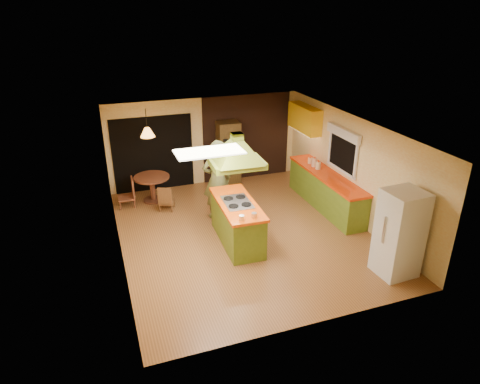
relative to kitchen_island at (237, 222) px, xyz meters
name	(u,v)px	position (x,y,z in m)	size (l,w,h in m)	color
ground	(244,233)	(0.27, 0.30, -0.49)	(6.50, 6.50, 0.00)	#985F31
room_walls	(244,183)	(0.27, 0.30, 0.76)	(5.50, 6.50, 6.50)	#F7E7B1
ceiling_plane	(245,128)	(0.27, 0.30, 2.01)	(6.50, 6.50, 0.00)	silver
brick_panel	(247,137)	(1.52, 3.53, 0.76)	(2.64, 0.03, 2.50)	#381E14
nook_opening	(153,154)	(-1.23, 3.53, 0.56)	(2.20, 0.03, 2.10)	black
right_counter	(326,190)	(2.72, 0.90, -0.03)	(0.62, 3.05, 0.92)	olive
upper_cabinets	(305,118)	(2.84, 2.50, 1.46)	(0.34, 1.40, 0.70)	yellow
window_right	(343,143)	(2.97, 0.70, 1.28)	(0.12, 1.35, 1.06)	black
fluor_panel	(209,152)	(-0.83, -0.90, 2.00)	(1.20, 0.60, 0.03)	white
kitchen_island	(237,222)	(0.00, 0.00, 0.00)	(0.85, 1.96, 0.98)	olive
range_hood	(237,145)	(0.00, 0.00, 1.76)	(1.12, 0.83, 0.80)	olive
man	(217,180)	(-0.05, 1.32, 0.50)	(0.72, 0.47, 1.98)	brown
refrigerator	(400,234)	(2.52, -2.15, 0.38)	(0.72, 0.68, 1.75)	white
wall_oven	(228,153)	(0.86, 3.25, 0.44)	(0.64, 0.62, 1.85)	#4D3719
dining_table	(152,184)	(-1.43, 2.76, 0.00)	(0.93, 0.93, 0.70)	brown
chair_left	(126,193)	(-2.13, 2.66, -0.11)	(0.42, 0.42, 0.76)	brown
chair_near	(166,198)	(-1.18, 2.11, -0.15)	(0.37, 0.37, 0.67)	brown
pendant_lamp	(147,132)	(-1.43, 2.76, 1.41)	(0.36, 0.36, 0.24)	#FF9E3F
canister_large	(314,162)	(2.67, 1.50, 0.54)	(0.15, 0.15, 0.22)	beige
canister_medium	(318,166)	(2.67, 1.30, 0.53)	(0.13, 0.13, 0.19)	#FFF3CD
canister_small	(310,161)	(2.67, 1.74, 0.51)	(0.11, 0.11, 0.15)	#F9EAC8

